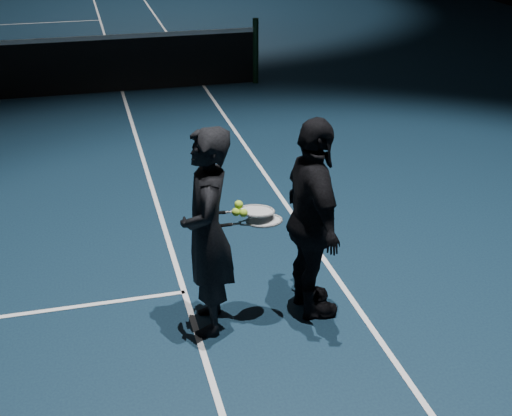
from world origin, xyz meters
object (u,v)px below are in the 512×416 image
Objects in this scene: tennis_balls at (239,210)px; racket_upper at (257,211)px; player_b at (313,220)px; player_a at (207,233)px; racket_lower at (264,221)px.

racket_upper is at bearing 13.55° from tennis_balls.
player_b is 0.62m from tennis_balls.
player_b is (0.85, -0.00, 0.00)m from player_a.
racket_lower is at bearing 100.53° from player_a.
tennis_balls is (0.26, 0.00, 0.16)m from player_a.
racket_lower is 0.10m from racket_upper.
tennis_balls reaches higher than racket_lower.
racket_lower is at bearing 89.79° from player_b.
player_a is at bearing -178.90° from tennis_balls.
player_a is 0.30m from tennis_balls.
tennis_balls is (-0.15, -0.03, 0.04)m from racket_upper.
tennis_balls is (-0.19, 0.01, 0.11)m from racket_lower.
player_b is 14.08× the size of tennis_balls.
player_b is at bearing -0.50° from tennis_balls.
player_b is at bearing -9.08° from racket_upper.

